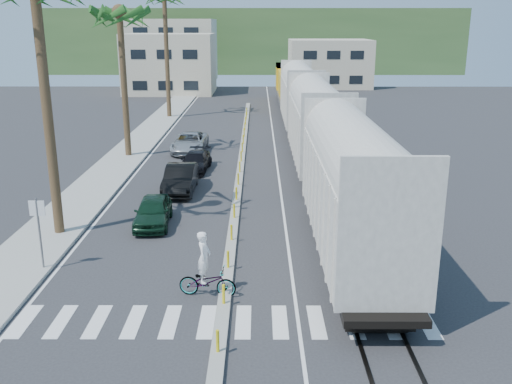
% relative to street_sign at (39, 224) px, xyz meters
% --- Properties ---
extents(ground, '(140.00, 140.00, 0.00)m').
position_rel_street_sign_xyz_m(ground, '(7.30, -2.00, -1.97)').
color(ground, '#28282B').
rests_on(ground, ground).
extents(sidewalk, '(3.00, 90.00, 0.15)m').
position_rel_street_sign_xyz_m(sidewalk, '(-1.20, 23.00, -1.90)').
color(sidewalk, gray).
rests_on(sidewalk, ground).
extents(rails, '(1.56, 100.00, 0.06)m').
position_rel_street_sign_xyz_m(rails, '(12.30, 26.00, -1.94)').
color(rails, black).
rests_on(rails, ground).
extents(median, '(0.45, 60.00, 0.85)m').
position_rel_street_sign_xyz_m(median, '(7.30, 17.96, -1.88)').
color(median, gray).
rests_on(median, ground).
extents(crosswalk, '(14.00, 2.20, 0.01)m').
position_rel_street_sign_xyz_m(crosswalk, '(7.30, -4.00, -1.97)').
color(crosswalk, silver).
rests_on(crosswalk, ground).
extents(lane_markings, '(9.42, 90.00, 0.01)m').
position_rel_street_sign_xyz_m(lane_markings, '(5.15, 23.00, -1.97)').
color(lane_markings, silver).
rests_on(lane_markings, ground).
extents(freight_train, '(3.00, 60.94, 5.85)m').
position_rel_street_sign_xyz_m(freight_train, '(12.30, 21.93, 0.93)').
color(freight_train, '#ABA79C').
rests_on(freight_train, ground).
extents(palm_trees, '(3.50, 37.20, 13.75)m').
position_rel_street_sign_xyz_m(palm_trees, '(-0.80, 20.70, 8.84)').
color(palm_trees, brown).
rests_on(palm_trees, ground).
extents(street_sign, '(0.60, 0.08, 3.00)m').
position_rel_street_sign_xyz_m(street_sign, '(0.00, 0.00, 0.00)').
color(street_sign, slate).
rests_on(street_sign, ground).
extents(buildings, '(38.00, 27.00, 10.00)m').
position_rel_street_sign_xyz_m(buildings, '(0.89, 69.66, 2.39)').
color(buildings, '#B7AC91').
rests_on(buildings, ground).
extents(hillside, '(80.00, 20.00, 12.00)m').
position_rel_street_sign_xyz_m(hillside, '(7.30, 98.00, 4.03)').
color(hillside, '#385628').
rests_on(hillside, ground).
extents(car_lead, '(2.06, 4.22, 1.38)m').
position_rel_street_sign_xyz_m(car_lead, '(3.41, 5.35, -1.28)').
color(car_lead, black).
rests_on(car_lead, ground).
extents(car_second, '(1.72, 4.76, 1.56)m').
position_rel_street_sign_xyz_m(car_second, '(4.00, 11.03, -1.19)').
color(car_second, black).
rests_on(car_second, ground).
extents(car_third, '(2.44, 4.58, 1.25)m').
position_rel_street_sign_xyz_m(car_third, '(4.34, 15.87, -1.35)').
color(car_third, black).
rests_on(car_third, ground).
extents(car_rear, '(2.72, 5.39, 1.46)m').
position_rel_street_sign_xyz_m(car_rear, '(3.30, 21.64, -1.24)').
color(car_rear, '#A6A9AB').
rests_on(car_rear, ground).
extents(cyclist, '(1.30, 2.27, 2.44)m').
position_rel_street_sign_xyz_m(cyclist, '(6.65, -2.13, -1.19)').
color(cyclist, '#9EA0A5').
rests_on(cyclist, ground).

